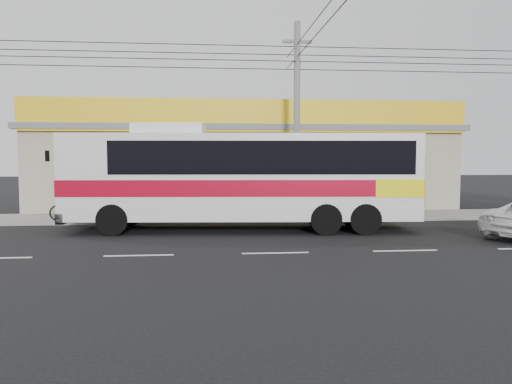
{
  "coord_description": "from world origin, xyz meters",
  "views": [
    {
      "loc": [
        -1.94,
        -17.07,
        2.86
      ],
      "look_at": [
        -0.16,
        2.0,
        1.52
      ],
      "focal_mm": 35.0,
      "sensor_mm": 36.0,
      "label": 1
    }
  ],
  "objects_px": {
    "utility_pole": "(297,57)",
    "motorbike_dark": "(72,208)",
    "motorbike_red": "(127,210)",
    "coach_bus": "(247,174)"
  },
  "relations": [
    {
      "from": "motorbike_dark",
      "to": "utility_pole",
      "type": "distance_m",
      "value": 11.89
    },
    {
      "from": "motorbike_red",
      "to": "utility_pole",
      "type": "height_order",
      "value": "utility_pole"
    },
    {
      "from": "motorbike_red",
      "to": "utility_pole",
      "type": "distance_m",
      "value": 10.12
    },
    {
      "from": "motorbike_dark",
      "to": "utility_pole",
      "type": "relative_size",
      "value": 0.05
    },
    {
      "from": "coach_bus",
      "to": "utility_pole",
      "type": "height_order",
      "value": "utility_pole"
    },
    {
      "from": "motorbike_red",
      "to": "utility_pole",
      "type": "xyz_separation_m",
      "value": [
        7.49,
        0.7,
        6.77
      ]
    },
    {
      "from": "utility_pole",
      "to": "motorbike_dark",
      "type": "bearing_deg",
      "value": -175.92
    },
    {
      "from": "coach_bus",
      "to": "motorbike_dark",
      "type": "xyz_separation_m",
      "value": [
        -7.3,
        2.44,
        -1.52
      ]
    },
    {
      "from": "coach_bus",
      "to": "motorbike_red",
      "type": "relative_size",
      "value": 8.07
    },
    {
      "from": "motorbike_dark",
      "to": "coach_bus",
      "type": "bearing_deg",
      "value": -119.15
    }
  ]
}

